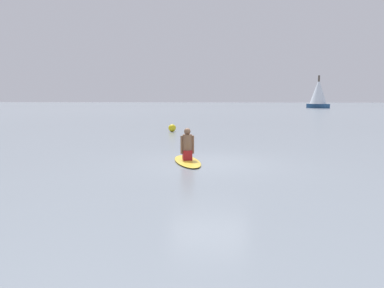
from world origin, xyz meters
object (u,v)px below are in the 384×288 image
at_px(person_paddler, 187,146).
at_px(buoy_marker, 172,128).
at_px(sailboat_far_right, 318,93).
at_px(surfboard, 187,161).

distance_m(person_paddler, buoy_marker, 11.53).
relative_size(sailboat_far_right, buoy_marker, 14.99).
bearing_deg(person_paddler, sailboat_far_right, 148.57).
bearing_deg(sailboat_far_right, buoy_marker, 122.31).
distance_m(surfboard, buoy_marker, 11.53).
bearing_deg(person_paddler, buoy_marker, 175.46).
bearing_deg(sailboat_far_right, surfboard, 126.81).
height_order(person_paddler, sailboat_far_right, sailboat_far_right).
relative_size(person_paddler, sailboat_far_right, 0.15).
bearing_deg(buoy_marker, person_paddler, 12.99).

